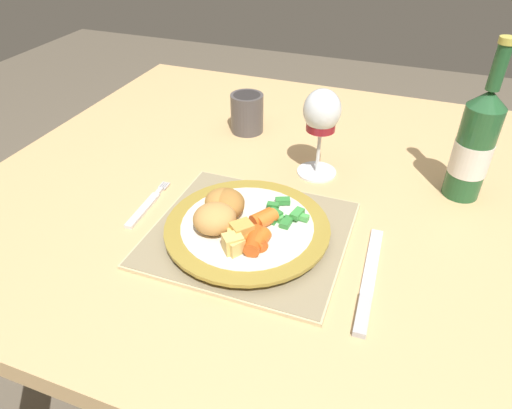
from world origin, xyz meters
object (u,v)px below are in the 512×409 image
object	(u,v)px
wine_glass	(322,116)
bottle	(474,146)
dining_table	(297,222)
dinner_plate	(247,229)
fork	(146,207)
drinking_cup	(247,112)
table_knife	(368,286)

from	to	relation	value
wine_glass	bottle	xyz separation A→B (m)	(0.26, 0.02, -0.02)
dining_table	dinner_plate	size ratio (longest dim) A/B	4.51
dinner_plate	fork	size ratio (longest dim) A/B	1.85
drinking_cup	wine_glass	bearing A→B (deg)	-32.22
dining_table	drinking_cup	xyz separation A→B (m)	(-0.17, 0.17, 0.14)
dinner_plate	table_knife	size ratio (longest dim) A/B	1.18
drinking_cup	table_knife	bearing A→B (deg)	-49.62
bottle	drinking_cup	xyz separation A→B (m)	(-0.45, 0.10, -0.05)
fork	wine_glass	xyz separation A→B (m)	(0.25, 0.22, 0.12)
fork	bottle	distance (m)	0.57
table_knife	bottle	distance (m)	0.33
fork	wine_glass	world-z (taller)	wine_glass
dinner_plate	fork	bearing A→B (deg)	176.46
wine_glass	drinking_cup	world-z (taller)	wine_glass
wine_glass	dining_table	bearing A→B (deg)	-111.91
dinner_plate	table_knife	xyz separation A→B (m)	(0.20, -0.04, -0.01)
wine_glass	dinner_plate	bearing A→B (deg)	-103.60
table_knife	bottle	size ratio (longest dim) A/B	0.79
dining_table	bottle	distance (m)	0.34
table_knife	drinking_cup	distance (m)	0.52
bottle	drinking_cup	size ratio (longest dim) A/B	3.25
dining_table	fork	distance (m)	0.30
dining_table	dinner_plate	bearing A→B (deg)	-101.17
dinner_plate	wine_glass	xyz separation A→B (m)	(0.05, 0.23, 0.10)
dining_table	wine_glass	bearing A→B (deg)	68.09
dining_table	fork	world-z (taller)	fork
table_knife	wine_glass	xyz separation A→B (m)	(-0.14, 0.27, 0.12)
dinner_plate	table_knife	bearing A→B (deg)	-12.50
wine_glass	table_knife	bearing A→B (deg)	-62.35
fork	table_knife	bearing A→B (deg)	-8.11
fork	bottle	size ratio (longest dim) A/B	0.51
dinner_plate	bottle	bearing A→B (deg)	38.20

